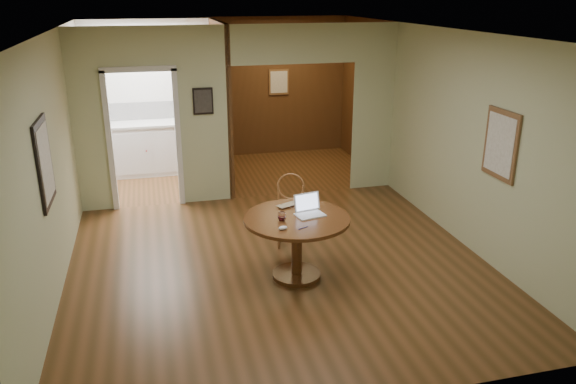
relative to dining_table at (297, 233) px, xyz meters
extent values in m
plane|color=#4C3115|center=(-0.12, 0.29, -0.56)|extent=(5.00, 5.00, 0.00)
plane|color=silver|center=(-0.12, 0.29, 2.14)|extent=(5.00, 5.00, 0.00)
plane|color=beige|center=(-0.12, -2.21, 0.79)|extent=(5.00, 0.00, 5.00)
plane|color=beige|center=(-2.62, 0.29, 0.79)|extent=(0.00, 5.00, 5.00)
plane|color=beige|center=(2.38, 0.29, 0.79)|extent=(0.00, 5.00, 5.00)
cube|color=beige|center=(-2.37, 2.79, 0.79)|extent=(0.50, 2.70, 0.04)
cube|color=beige|center=(-0.72, 2.79, 0.79)|extent=(0.80, 2.70, 0.04)
cube|color=beige|center=(2.03, 2.79, 0.79)|extent=(0.70, 2.70, 0.04)
plane|color=silver|center=(-1.47, 4.79, 0.79)|extent=(2.70, 0.00, 2.70)
plane|color=#3F2812|center=(1.03, 5.29, 0.79)|extent=(2.70, 0.00, 2.70)
cube|color=#3F2812|center=(-0.32, 4.04, 0.79)|extent=(0.08, 2.50, 2.70)
cube|color=black|center=(-2.60, 0.29, 0.94)|extent=(0.03, 0.70, 0.90)
cube|color=brown|center=(2.36, -0.21, 0.94)|extent=(0.03, 0.60, 0.80)
cube|color=black|center=(-0.72, 2.77, 1.04)|extent=(0.30, 0.03, 0.40)
cube|color=white|center=(1.03, 5.27, 0.89)|extent=(0.40, 0.03, 0.50)
cube|color=white|center=(-1.47, 4.77, 0.54)|extent=(2.00, 0.02, 0.32)
cylinder|color=#5C2B17|center=(0.00, 0.00, -0.53)|extent=(0.56, 0.56, 0.05)
cylinder|color=#5C2B17|center=(0.00, 0.00, -0.19)|extent=(0.12, 0.12, 0.65)
cylinder|color=#5C2B17|center=(0.00, 0.00, 0.18)|extent=(1.21, 1.21, 0.04)
cylinder|color=#A05D38|center=(0.15, 0.89, -0.13)|extent=(0.49, 0.49, 0.03)
cylinder|color=#A05D38|center=(-0.03, 0.79, -0.35)|extent=(0.03, 0.03, 0.42)
cylinder|color=#A05D38|center=(0.24, 0.71, -0.35)|extent=(0.03, 0.03, 0.42)
cylinder|color=#A05D38|center=(0.05, 1.06, -0.35)|extent=(0.03, 0.03, 0.42)
cylinder|color=#A05D38|center=(0.33, 0.98, -0.35)|extent=(0.03, 0.03, 0.42)
cylinder|color=#A05D38|center=(0.04, 1.07, 0.05)|extent=(0.02, 0.02, 0.34)
cylinder|color=#A05D38|center=(0.34, 0.98, 0.05)|extent=(0.02, 0.02, 0.34)
torus|color=#A05D38|center=(0.19, 1.03, 0.20)|extent=(0.36, 0.13, 0.36)
cube|color=white|center=(0.16, 0.01, 0.20)|extent=(0.35, 0.28, 0.02)
cube|color=silver|center=(0.16, -0.02, 0.21)|extent=(0.29, 0.17, 0.00)
cube|color=white|center=(0.16, 0.14, 0.31)|extent=(0.32, 0.12, 0.21)
cube|color=#8B96B2|center=(0.16, 0.13, 0.31)|extent=(0.28, 0.10, 0.17)
imported|color=#B1B1B6|center=(0.01, 0.32, 0.21)|extent=(0.34, 0.29, 0.02)
ellipsoid|color=white|center=(-0.24, -0.31, 0.22)|extent=(0.11, 0.07, 0.04)
cylinder|color=#0B1753|center=(-0.02, -0.32, 0.20)|extent=(0.12, 0.06, 0.01)
cube|color=white|center=(-1.47, 4.49, -0.11)|extent=(2.00, 0.55, 0.90)
cube|color=silver|center=(-1.47, 4.49, 0.36)|extent=(2.06, 0.60, 0.04)
sphere|color=#B20C0C|center=(-1.62, 4.20, -0.06)|extent=(0.03, 0.03, 0.03)
sphere|color=#B20C0C|center=(-0.62, 4.20, -0.06)|extent=(0.03, 0.03, 0.03)
ellipsoid|color=tan|center=(-0.69, 4.49, 0.52)|extent=(0.33, 0.30, 0.27)
camera|label=1|loc=(-1.52, -5.65, 2.60)|focal=35.00mm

